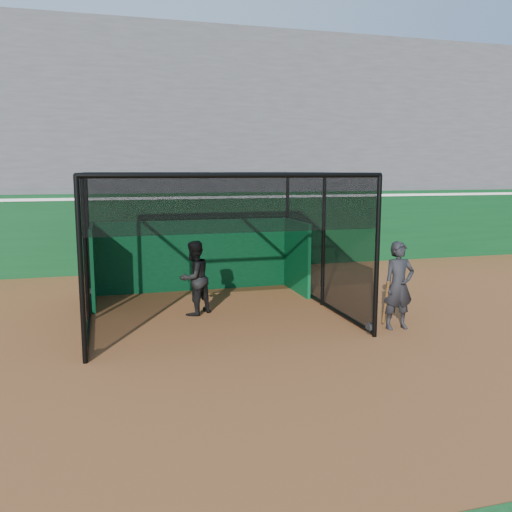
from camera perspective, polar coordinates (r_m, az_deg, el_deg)
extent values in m
plane|color=brown|center=(9.86, 0.18, -9.96)|extent=(120.00, 120.00, 0.00)
cube|color=#0A3B18|center=(17.76, -7.40, 2.59)|extent=(50.00, 0.45, 2.50)
cube|color=white|center=(17.67, -7.47, 6.13)|extent=(50.00, 0.50, 0.08)
cube|color=#4C4C4F|center=(21.51, -9.09, 10.65)|extent=(50.00, 7.85, 7.75)
cube|color=#4C4C4F|center=(25.43, -10.33, 20.51)|extent=(50.00, 0.30, 1.20)
cube|color=#074621|center=(14.64, -6.57, 0.07)|extent=(5.27, 0.10, 1.90)
cylinder|color=black|center=(9.87, -17.51, -9.69)|extent=(0.08, 0.22, 0.22)
cylinder|color=black|center=(11.05, 11.88, -7.45)|extent=(0.08, 0.22, 0.22)
cylinder|color=black|center=(14.54, -17.01, -3.70)|extent=(0.08, 0.22, 0.22)
cylinder|color=black|center=(15.37, 3.50, -2.65)|extent=(0.08, 0.22, 0.22)
imported|color=black|center=(12.15, -6.53, -2.32)|extent=(1.03, 0.99, 1.67)
imported|color=black|center=(11.35, 14.79, -3.03)|extent=(0.66, 0.43, 1.79)
cylinder|color=#593819|center=(11.35, 13.50, -4.78)|extent=(0.15, 0.36, 0.94)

